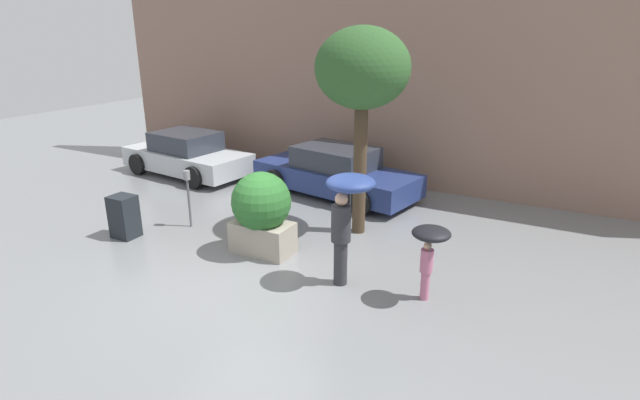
% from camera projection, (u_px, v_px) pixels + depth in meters
% --- Properties ---
extents(ground_plane, '(40.00, 40.00, 0.00)m').
position_uv_depth(ground_plane, '(249.00, 278.00, 8.78)').
color(ground_plane, slate).
extents(building_facade, '(18.00, 0.30, 6.00)m').
position_uv_depth(building_facade, '(388.00, 74.00, 13.22)').
color(building_facade, '#8C6B5B').
rests_on(building_facade, ground).
extents(planter_box, '(1.18, 1.14, 1.62)m').
position_uv_depth(planter_box, '(262.00, 211.00, 9.50)').
color(planter_box, '#9E9384').
rests_on(planter_box, ground).
extents(person_adult, '(0.80, 0.80, 1.95)m').
position_uv_depth(person_adult, '(346.00, 206.00, 8.10)').
color(person_adult, '#2D2D33').
rests_on(person_adult, ground).
extents(person_child, '(0.60, 0.60, 1.28)m').
position_uv_depth(person_child, '(430.00, 244.00, 7.71)').
color(person_child, '#B76684').
rests_on(person_child, ground).
extents(parked_car_near, '(4.63, 2.50, 1.28)m').
position_uv_depth(parked_car_near, '(336.00, 173.00, 12.98)').
color(parked_car_near, navy).
rests_on(parked_car_near, ground).
extents(parked_car_far, '(4.13, 2.27, 1.28)m').
position_uv_depth(parked_car_far, '(187.00, 155.00, 14.78)').
color(parked_car_far, '#B7BCC1').
rests_on(parked_car_far, ground).
extents(street_tree, '(1.87, 1.87, 4.22)m').
position_uv_depth(street_tree, '(362.00, 72.00, 9.68)').
color(street_tree, '#423323').
rests_on(street_tree, ground).
extents(parking_meter, '(0.14, 0.14, 1.28)m').
position_uv_depth(parking_meter, '(188.00, 187.00, 10.75)').
color(parking_meter, '#595B60').
rests_on(parking_meter, ground).
extents(newspaper_box, '(0.50, 0.44, 0.90)m').
position_uv_depth(newspaper_box, '(124.00, 217.00, 10.36)').
color(newspaper_box, '#1E2328').
rests_on(newspaper_box, ground).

